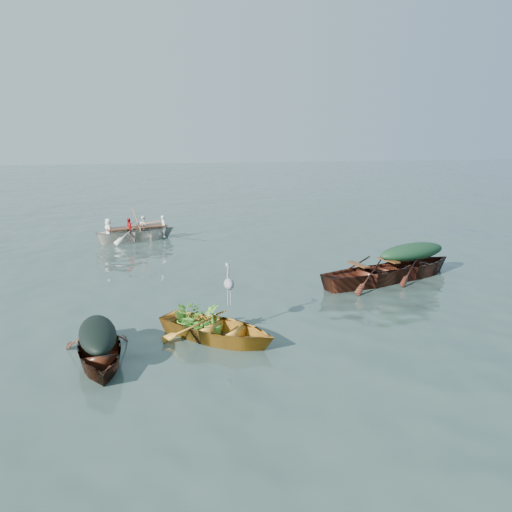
{
  "coord_description": "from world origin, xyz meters",
  "views": [
    {
      "loc": [
        -3.38,
        -12.24,
        4.17
      ],
      "look_at": [
        0.17,
        2.66,
        0.5
      ],
      "focal_mm": 35.0,
      "sensor_mm": 36.0,
      "label": 1
    }
  ],
  "objects_px": {
    "green_tarp_boat": "(410,277)",
    "rowed_boat": "(137,241)",
    "yellow_dinghy": "(217,340)",
    "dark_covered_boat": "(100,361)",
    "open_wooden_boat": "(372,284)",
    "heron": "(229,291)"
  },
  "relations": [
    {
      "from": "green_tarp_boat",
      "to": "rowed_boat",
      "type": "xyz_separation_m",
      "value": [
        -8.09,
        7.52,
        0.0
      ]
    },
    {
      "from": "yellow_dinghy",
      "to": "rowed_boat",
      "type": "height_order",
      "value": "rowed_boat"
    },
    {
      "from": "yellow_dinghy",
      "to": "dark_covered_boat",
      "type": "xyz_separation_m",
      "value": [
        -2.35,
        -0.49,
        0.0
      ]
    },
    {
      "from": "yellow_dinghy",
      "to": "dark_covered_boat",
      "type": "bearing_deg",
      "value": 145.42
    },
    {
      "from": "green_tarp_boat",
      "to": "open_wooden_boat",
      "type": "bearing_deg",
      "value": 90.0
    },
    {
      "from": "heron",
      "to": "open_wooden_boat",
      "type": "bearing_deg",
      "value": -17.91
    },
    {
      "from": "green_tarp_boat",
      "to": "rowed_boat",
      "type": "height_order",
      "value": "green_tarp_boat"
    },
    {
      "from": "dark_covered_boat",
      "to": "open_wooden_boat",
      "type": "relative_size",
      "value": 0.73
    },
    {
      "from": "yellow_dinghy",
      "to": "open_wooden_boat",
      "type": "xyz_separation_m",
      "value": [
        5.01,
        2.97,
        0.0
      ]
    },
    {
      "from": "green_tarp_boat",
      "to": "heron",
      "type": "bearing_deg",
      "value": 98.44
    },
    {
      "from": "heron",
      "to": "dark_covered_boat",
      "type": "bearing_deg",
      "value": 152.55
    },
    {
      "from": "open_wooden_boat",
      "to": "rowed_boat",
      "type": "distance_m",
      "value": 10.36
    },
    {
      "from": "yellow_dinghy",
      "to": "rowed_boat",
      "type": "xyz_separation_m",
      "value": [
        -1.58,
        10.96,
        0.0
      ]
    },
    {
      "from": "rowed_boat",
      "to": "open_wooden_boat",
      "type": "bearing_deg",
      "value": -156.88
    },
    {
      "from": "dark_covered_boat",
      "to": "open_wooden_boat",
      "type": "xyz_separation_m",
      "value": [
        7.37,
        3.46,
        0.0
      ]
    },
    {
      "from": "yellow_dinghy",
      "to": "green_tarp_boat",
      "type": "xyz_separation_m",
      "value": [
        6.51,
        3.44,
        0.0
      ]
    },
    {
      "from": "yellow_dinghy",
      "to": "heron",
      "type": "xyz_separation_m",
      "value": [
        0.34,
        0.43,
        0.92
      ]
    },
    {
      "from": "green_tarp_boat",
      "to": "open_wooden_boat",
      "type": "xyz_separation_m",
      "value": [
        -1.5,
        -0.47,
        0.0
      ]
    },
    {
      "from": "open_wooden_boat",
      "to": "rowed_boat",
      "type": "relative_size",
      "value": 1.02
    },
    {
      "from": "yellow_dinghy",
      "to": "green_tarp_boat",
      "type": "distance_m",
      "value": 7.37
    },
    {
      "from": "green_tarp_boat",
      "to": "heron",
      "type": "relative_size",
      "value": 4.97
    },
    {
      "from": "dark_covered_boat",
      "to": "rowed_boat",
      "type": "relative_size",
      "value": 0.75
    }
  ]
}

